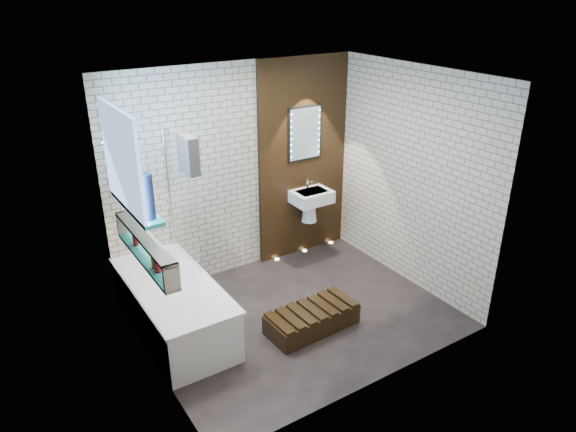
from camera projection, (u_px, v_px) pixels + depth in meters
ground at (295, 315)px, 5.90m from camera, size 3.20×3.20×0.00m
room_shell at (296, 208)px, 5.37m from camera, size 3.24×3.20×2.60m
walnut_panel at (303, 159)px, 6.82m from camera, size 1.30×0.06×2.60m
clerestory_window at (125, 169)px, 4.62m from camera, size 0.18×1.00×0.94m
display_niche at (146, 248)px, 4.77m from camera, size 0.14×1.30×0.26m
bathtub at (174, 307)px, 5.53m from camera, size 0.79×1.74×0.70m
bath_screen at (182, 199)px, 5.64m from camera, size 0.01×0.78×1.40m
towel at (188, 155)px, 5.18m from camera, size 0.11×0.29×0.38m
shower_head at (132, 138)px, 5.18m from camera, size 0.18×0.18×0.02m
washbasin at (311, 201)px, 6.88m from camera, size 0.50×0.36×0.58m
led_mirror at (305, 133)px, 6.65m from camera, size 0.50×0.02×0.70m
walnut_step at (312, 319)px, 5.64m from camera, size 1.00×0.47×0.22m
niche_bottles at (150, 257)px, 4.71m from camera, size 0.06×0.66×0.14m
sill_vases at (139, 195)px, 4.66m from camera, size 0.20×0.53×0.41m
floor_uplights at (305, 250)px, 7.29m from camera, size 0.96×0.06×0.01m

